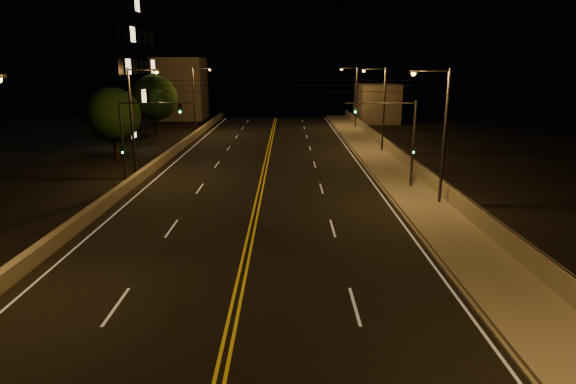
{
  "coord_description": "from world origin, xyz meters",
  "views": [
    {
      "loc": [
        1.94,
        -5.95,
        8.78
      ],
      "look_at": [
        2.0,
        18.0,
        2.5
      ],
      "focal_mm": 30.0,
      "sensor_mm": 36.0,
      "label": 1
    }
  ],
  "objects_px": {
    "streetlight_3": "(354,93)",
    "tree_1": "(112,113)",
    "streetlight_2": "(381,104)",
    "traffic_signal_right": "(400,135)",
    "streetlight_1": "(441,128)",
    "building_tower": "(25,19)",
    "tree_0": "(113,115)",
    "traffic_signal_left": "(135,135)",
    "streetlight_5": "(135,116)",
    "streetlight_6": "(196,96)",
    "tree_2": "(155,98)"
  },
  "relations": [
    {
      "from": "streetlight_3",
      "to": "tree_1",
      "type": "distance_m",
      "value": 33.71
    },
    {
      "from": "streetlight_2",
      "to": "tree_1",
      "type": "distance_m",
      "value": 27.62
    },
    {
      "from": "streetlight_3",
      "to": "traffic_signal_right",
      "type": "relative_size",
      "value": 1.34
    },
    {
      "from": "streetlight_1",
      "to": "building_tower",
      "type": "height_order",
      "value": "building_tower"
    },
    {
      "from": "traffic_signal_right",
      "to": "building_tower",
      "type": "distance_m",
      "value": 43.75
    },
    {
      "from": "tree_1",
      "to": "building_tower",
      "type": "bearing_deg",
      "value": 151.37
    },
    {
      "from": "tree_0",
      "to": "building_tower",
      "type": "bearing_deg",
      "value": 140.79
    },
    {
      "from": "traffic_signal_left",
      "to": "streetlight_3",
      "type": "bearing_deg",
      "value": 59.96
    },
    {
      "from": "streetlight_3",
      "to": "tree_1",
      "type": "relative_size",
      "value": 1.32
    },
    {
      "from": "streetlight_3",
      "to": "tree_0",
      "type": "height_order",
      "value": "streetlight_3"
    },
    {
      "from": "streetlight_3",
      "to": "tree_0",
      "type": "xyz_separation_m",
      "value": [
        -25.95,
        -23.56,
        -0.7
      ]
    },
    {
      "from": "streetlight_3",
      "to": "tree_0",
      "type": "relative_size",
      "value": 1.26
    },
    {
      "from": "streetlight_2",
      "to": "streetlight_5",
      "type": "relative_size",
      "value": 1.0
    },
    {
      "from": "streetlight_2",
      "to": "traffic_signal_right",
      "type": "relative_size",
      "value": 1.34
    },
    {
      "from": "traffic_signal_right",
      "to": "streetlight_2",
      "type": "bearing_deg",
      "value": 84.45
    },
    {
      "from": "streetlight_6",
      "to": "traffic_signal_left",
      "type": "distance_m",
      "value": 29.78
    },
    {
      "from": "streetlight_2",
      "to": "streetlight_3",
      "type": "relative_size",
      "value": 1.0
    },
    {
      "from": "streetlight_5",
      "to": "streetlight_6",
      "type": "bearing_deg",
      "value": 90.0
    },
    {
      "from": "streetlight_2",
      "to": "building_tower",
      "type": "distance_m",
      "value": 39.75
    },
    {
      "from": "streetlight_2",
      "to": "building_tower",
      "type": "xyz_separation_m",
      "value": [
        -38.22,
        6.47,
        8.77
      ]
    },
    {
      "from": "streetlight_6",
      "to": "streetlight_3",
      "type": "bearing_deg",
      "value": 14.25
    },
    {
      "from": "traffic_signal_left",
      "to": "tree_0",
      "type": "xyz_separation_m",
      "value": [
        -5.6,
        11.62,
        0.28
      ]
    },
    {
      "from": "tree_0",
      "to": "streetlight_6",
      "type": "bearing_deg",
      "value": 75.96
    },
    {
      "from": "traffic_signal_left",
      "to": "tree_1",
      "type": "height_order",
      "value": "tree_1"
    },
    {
      "from": "traffic_signal_right",
      "to": "traffic_signal_left",
      "type": "bearing_deg",
      "value": 180.0
    },
    {
      "from": "traffic_signal_left",
      "to": "building_tower",
      "type": "relative_size",
      "value": 0.23
    },
    {
      "from": "streetlight_6",
      "to": "traffic_signal_right",
      "type": "xyz_separation_m",
      "value": [
        19.95,
        -29.75,
        -0.98
      ]
    },
    {
      "from": "traffic_signal_right",
      "to": "traffic_signal_left",
      "type": "relative_size",
      "value": 1.0
    },
    {
      "from": "streetlight_1",
      "to": "streetlight_3",
      "type": "xyz_separation_m",
      "value": [
        0.0,
        39.44,
        0.0
      ]
    },
    {
      "from": "streetlight_6",
      "to": "tree_1",
      "type": "distance_m",
      "value": 15.25
    },
    {
      "from": "streetlight_1",
      "to": "tree_0",
      "type": "height_order",
      "value": "streetlight_1"
    },
    {
      "from": "traffic_signal_left",
      "to": "tree_1",
      "type": "bearing_deg",
      "value": 114.59
    },
    {
      "from": "streetlight_6",
      "to": "tree_0",
      "type": "height_order",
      "value": "streetlight_6"
    },
    {
      "from": "streetlight_6",
      "to": "tree_0",
      "type": "distance_m",
      "value": 18.69
    },
    {
      "from": "streetlight_2",
      "to": "tree_2",
      "type": "height_order",
      "value": "streetlight_2"
    },
    {
      "from": "tree_1",
      "to": "streetlight_5",
      "type": "bearing_deg",
      "value": -63.05
    },
    {
      "from": "streetlight_6",
      "to": "tree_1",
      "type": "bearing_deg",
      "value": -113.94
    },
    {
      "from": "building_tower",
      "to": "tree_2",
      "type": "bearing_deg",
      "value": 27.18
    },
    {
      "from": "traffic_signal_left",
      "to": "streetlight_5",
      "type": "bearing_deg",
      "value": 106.21
    },
    {
      "from": "streetlight_3",
      "to": "streetlight_5",
      "type": "xyz_separation_m",
      "value": [
        -21.42,
        -31.49,
        0.0
      ]
    },
    {
      "from": "streetlight_2",
      "to": "tree_2",
      "type": "xyz_separation_m",
      "value": [
        -26.31,
        12.59,
        -0.14
      ]
    },
    {
      "from": "streetlight_1",
      "to": "streetlight_2",
      "type": "bearing_deg",
      "value": 90.0
    },
    {
      "from": "tree_0",
      "to": "tree_1",
      "type": "xyz_separation_m",
      "value": [
        -1.64,
        4.21,
        -0.2
      ]
    },
    {
      "from": "streetlight_1",
      "to": "traffic_signal_left",
      "type": "height_order",
      "value": "streetlight_1"
    },
    {
      "from": "traffic_signal_right",
      "to": "tree_2",
      "type": "bearing_deg",
      "value": 131.83
    },
    {
      "from": "streetlight_6",
      "to": "building_tower",
      "type": "xyz_separation_m",
      "value": [
        -16.8,
        -8.11,
        8.77
      ]
    },
    {
      "from": "streetlight_2",
      "to": "streetlight_3",
      "type": "distance_m",
      "value": 20.02
    },
    {
      "from": "tree_1",
      "to": "streetlight_3",
      "type": "bearing_deg",
      "value": 35.04
    },
    {
      "from": "traffic_signal_left",
      "to": "tree_0",
      "type": "height_order",
      "value": "tree_0"
    },
    {
      "from": "tree_1",
      "to": "streetlight_1",
      "type": "bearing_deg",
      "value": -36.06
    }
  ]
}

